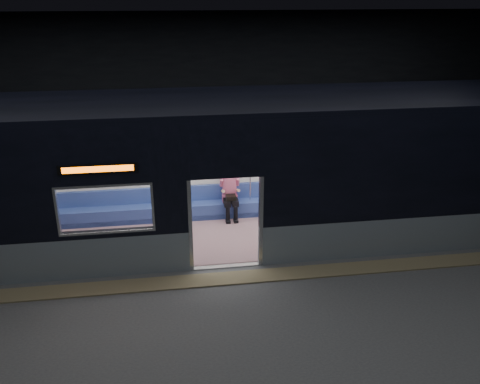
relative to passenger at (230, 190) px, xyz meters
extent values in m
cube|color=#47494C|center=(-0.41, -3.55, -0.79)|extent=(24.00, 14.00, 0.01)
cube|color=black|center=(-0.41, -3.55, 4.20)|extent=(24.00, 14.00, 0.04)
cube|color=black|center=(-0.41, 3.43, 1.72)|extent=(24.00, 0.04, 5.00)
cube|color=#8C7F59|center=(-0.41, -3.00, -0.77)|extent=(22.80, 0.50, 0.03)
cube|color=gray|center=(4.44, -2.49, -0.33)|extent=(8.30, 0.12, 0.90)
cube|color=black|center=(4.44, -2.49, 1.27)|extent=(8.30, 0.12, 2.30)
cube|color=black|center=(-0.41, -2.49, 1.84)|extent=(1.40, 0.12, 1.15)
cube|color=#B7BABC|center=(-1.15, -2.49, 0.24)|extent=(0.08, 0.14, 2.05)
cube|color=#B7BABC|center=(0.33, -2.49, 0.24)|extent=(0.08, 0.14, 2.05)
cube|color=black|center=(-2.86, -2.57, 1.61)|extent=(1.50, 0.04, 0.18)
cube|color=#EA5A08|center=(-2.86, -2.58, 1.61)|extent=(1.34, 0.03, 0.12)
cube|color=beige|center=(-0.41, 0.39, 0.82)|extent=(18.00, 0.12, 3.20)
cube|color=black|center=(-0.41, -1.05, 2.49)|extent=(18.00, 3.00, 0.15)
cube|color=#866167|center=(-0.41, -1.05, -0.76)|extent=(17.76, 2.76, 0.04)
cube|color=beige|center=(-0.41, -1.05, 1.57)|extent=(17.76, 2.76, 0.10)
cube|color=#2E4E86|center=(-0.41, 0.07, -0.54)|extent=(11.00, 0.48, 0.41)
cube|color=#2E4E86|center=(-0.41, 0.26, -0.13)|extent=(11.00, 0.10, 0.40)
cube|color=#745459|center=(-3.71, -2.14, -0.54)|extent=(4.40, 0.48, 0.41)
cube|color=#745459|center=(2.89, -2.14, -0.54)|extent=(4.40, 0.48, 0.41)
cylinder|color=silver|center=(-1.36, -2.18, 0.39)|extent=(0.04, 0.04, 2.26)
cylinder|color=silver|center=(-1.36, 0.08, 0.39)|extent=(0.04, 0.04, 2.26)
cylinder|color=silver|center=(0.54, -2.18, 0.39)|extent=(0.04, 0.04, 2.26)
cylinder|color=silver|center=(0.54, 0.08, 0.39)|extent=(0.04, 0.04, 2.26)
cylinder|color=silver|center=(-0.41, 0.03, 1.17)|extent=(11.00, 0.03, 0.03)
cube|color=black|center=(-0.10, -0.14, -0.26)|extent=(0.16, 0.45, 0.15)
cube|color=black|center=(0.10, -0.14, -0.26)|extent=(0.16, 0.45, 0.15)
cylinder|color=black|center=(-0.10, -0.35, -0.53)|extent=(0.11, 0.11, 0.43)
cylinder|color=black|center=(0.10, -0.35, -0.53)|extent=(0.11, 0.11, 0.43)
cube|color=#C1597B|center=(0.00, 0.04, -0.24)|extent=(0.38, 0.21, 0.19)
cylinder|color=#C1597B|center=(0.00, 0.07, 0.10)|extent=(0.41, 0.41, 0.50)
sphere|color=tan|center=(0.00, 0.05, 0.45)|extent=(0.20, 0.20, 0.20)
sphere|color=black|center=(0.00, 0.09, 0.49)|extent=(0.21, 0.21, 0.21)
cube|color=black|center=(-0.01, -0.22, -0.12)|extent=(0.28, 0.26, 0.12)
cube|color=white|center=(2.22, 0.31, 0.69)|extent=(1.01, 0.03, 0.66)
camera|label=1|loc=(-1.53, -12.00, 4.79)|focal=38.00mm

